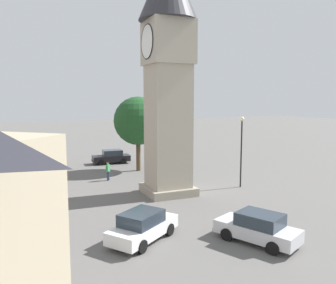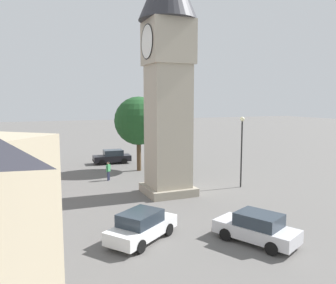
% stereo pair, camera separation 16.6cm
% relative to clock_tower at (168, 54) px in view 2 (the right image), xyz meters
% --- Properties ---
extents(ground_plane, '(200.00, 200.00, 0.00)m').
position_rel_clock_tower_xyz_m(ground_plane, '(-0.00, -0.00, -10.41)').
color(ground_plane, '#605E5B').
extents(clock_tower, '(4.28, 4.28, 17.91)m').
position_rel_clock_tower_xyz_m(clock_tower, '(0.00, 0.00, 0.00)').
color(clock_tower, gray).
rests_on(clock_tower, ground).
extents(car_blue_kerb, '(4.45, 3.30, 1.53)m').
position_rel_clock_tower_xyz_m(car_blue_kerb, '(10.07, 0.57, -9.65)').
color(car_blue_kerb, silver).
rests_on(car_blue_kerb, ground).
extents(car_silver_kerb, '(1.98, 4.21, 1.53)m').
position_rel_clock_tower_xyz_m(car_silver_kerb, '(-13.93, -0.99, -9.65)').
color(car_silver_kerb, black).
rests_on(car_silver_kerb, ground).
extents(car_red_corner, '(3.76, 4.34, 1.53)m').
position_rel_clock_tower_xyz_m(car_red_corner, '(7.62, -4.61, -9.65)').
color(car_red_corner, white).
rests_on(car_red_corner, ground).
extents(pedestrian, '(0.40, 0.45, 1.69)m').
position_rel_clock_tower_xyz_m(pedestrian, '(-5.95, -3.24, -9.40)').
color(pedestrian, '#2D3351').
rests_on(pedestrian, ground).
extents(tree, '(4.81, 4.81, 7.44)m').
position_rel_clock_tower_xyz_m(tree, '(-9.03, 0.59, -5.40)').
color(tree, brown).
rests_on(tree, ground).
extents(lamp_post, '(0.36, 0.36, 5.75)m').
position_rel_clock_tower_xyz_m(lamp_post, '(0.53, 6.22, -6.63)').
color(lamp_post, black).
rests_on(lamp_post, ground).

